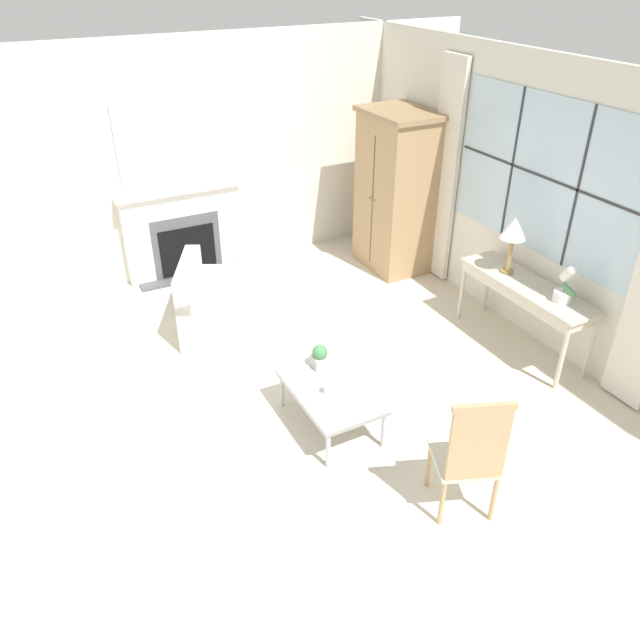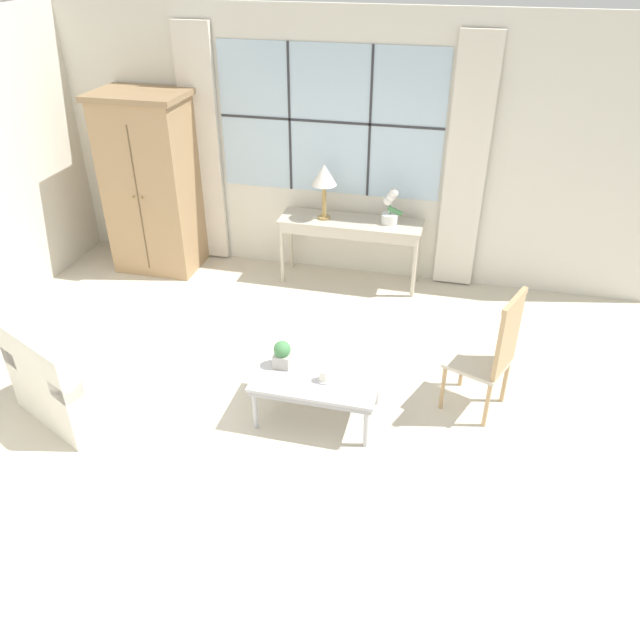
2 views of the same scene
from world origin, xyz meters
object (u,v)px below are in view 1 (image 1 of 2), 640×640
object	(u,v)px
potted_plant_small	(320,356)
console_table	(526,291)
potted_orchid	(565,286)
coffee_table	(331,391)
armchair_upholstered	(224,308)
table_lamp	(514,230)
side_chair_wooden	(471,453)
fireplace	(182,223)
armoire	(396,192)
pillar_candle	(328,389)

from	to	relation	value
potted_plant_small	console_table	bearing A→B (deg)	87.67
potted_orchid	coffee_table	world-z (taller)	potted_orchid
console_table	potted_plant_small	bearing A→B (deg)	-92.33
armchair_upholstered	potted_plant_small	xyz separation A→B (m)	(1.59, 0.33, 0.24)
table_lamp	side_chair_wooden	bearing A→B (deg)	-46.47
coffee_table	table_lamp	bearing A→B (deg)	102.24
fireplace	console_table	world-z (taller)	fireplace
armoire	armchair_upholstered	xyz separation A→B (m)	(0.56, -2.51, -0.71)
side_chair_wooden	pillar_candle	world-z (taller)	side_chair_wooden
table_lamp	armchair_upholstered	distance (m)	3.08
table_lamp	potted_orchid	distance (m)	0.77
armoire	armchair_upholstered	distance (m)	2.66
potted_orchid	pillar_candle	xyz separation A→B (m)	(-0.14, -2.43, -0.44)
pillar_candle	coffee_table	bearing A→B (deg)	138.45
armchair_upholstered	side_chair_wooden	size ratio (longest dim) A/B	1.10
side_chair_wooden	potted_plant_small	distance (m)	1.66
potted_orchid	potted_plant_small	distance (m)	2.40
console_table	armoire	bearing A→B (deg)	-177.33
table_lamp	console_table	bearing A→B (deg)	2.76
fireplace	pillar_candle	xyz separation A→B (m)	(3.50, 0.17, -0.24)
armchair_upholstered	side_chair_wooden	distance (m)	3.30
side_chair_wooden	armchair_upholstered	bearing A→B (deg)	-168.06
console_table	armchair_upholstered	xyz separation A→B (m)	(-1.68, -2.61, -0.37)
table_lamp	potted_plant_small	bearing A→B (deg)	-84.94
pillar_candle	potted_plant_small	bearing A→B (deg)	163.15
armoire	armchair_upholstered	world-z (taller)	armoire
console_table	pillar_candle	bearing A→B (deg)	-83.37
pillar_candle	console_table	bearing A→B (deg)	96.63
coffee_table	armchair_upholstered	bearing A→B (deg)	-171.52
coffee_table	pillar_candle	xyz separation A→B (m)	(0.07, -0.06, 0.09)
potted_plant_small	fireplace	bearing A→B (deg)	-174.90
potted_orchid	pillar_candle	size ratio (longest dim) A/B	3.41
potted_orchid	side_chair_wooden	size ratio (longest dim) A/B	0.35
fireplace	console_table	xyz separation A→B (m)	(3.22, 2.56, -0.04)
potted_orchid	armchair_upholstered	distance (m)	3.43
armchair_upholstered	potted_plant_small	bearing A→B (deg)	11.83
fireplace	armchair_upholstered	bearing A→B (deg)	-2.01
console_table	side_chair_wooden	distance (m)	2.46
table_lamp	coffee_table	size ratio (longest dim) A/B	0.60
pillar_candle	potted_orchid	bearing A→B (deg)	86.81
armoire	coffee_table	distance (m)	3.37
console_table	side_chair_wooden	world-z (taller)	side_chair_wooden
armchair_upholstered	side_chair_wooden	bearing A→B (deg)	11.94
fireplace	armoire	xyz separation A→B (m)	(0.98, 2.45, 0.30)
potted_orchid	armchair_upholstered	xyz separation A→B (m)	(-2.10, -2.65, -0.62)
potted_plant_small	pillar_candle	size ratio (longest dim) A/B	2.02
fireplace	armoire	distance (m)	2.66
potted_orchid	side_chair_wooden	distance (m)	2.28
coffee_table	pillar_candle	world-z (taller)	pillar_candle
armchair_upholstered	potted_plant_small	size ratio (longest dim) A/B	5.25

